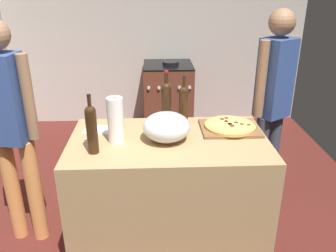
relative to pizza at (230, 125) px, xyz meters
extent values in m
cube|color=#511E19|center=(-0.62, 0.84, -0.93)|extent=(4.17, 3.77, 0.02)
cube|color=#BCB7AD|center=(-0.62, 2.48, 0.38)|extent=(4.17, 0.10, 2.60)
cube|color=tan|center=(-0.43, -0.14, -0.48)|extent=(1.31, 0.76, 0.89)
cube|color=brown|center=(0.00, 0.00, -0.02)|extent=(0.40, 0.32, 0.02)
cylinder|color=tan|center=(0.00, 0.00, 0.00)|extent=(0.35, 0.35, 0.02)
cylinder|color=#EAC660|center=(0.00, 0.00, 0.01)|extent=(0.31, 0.31, 0.00)
cylinder|color=brown|center=(0.08, -0.01, 0.01)|extent=(0.02, 0.02, 0.01)
cylinder|color=brown|center=(-0.02, 0.04, 0.01)|extent=(0.03, 0.03, 0.01)
cylinder|color=brown|center=(0.00, 0.11, 0.01)|extent=(0.03, 0.03, 0.01)
cylinder|color=brown|center=(0.01, -0.03, 0.01)|extent=(0.03, 0.03, 0.01)
cylinder|color=brown|center=(-0.02, 0.05, 0.01)|extent=(0.02, 0.02, 0.01)
cylinder|color=brown|center=(-0.01, 0.00, 0.01)|extent=(0.02, 0.02, 0.01)
cylinder|color=brown|center=(0.00, 0.00, 0.01)|extent=(0.03, 0.03, 0.01)
cylinder|color=brown|center=(0.05, 0.02, 0.01)|extent=(0.03, 0.03, 0.01)
cylinder|color=brown|center=(0.13, -0.02, 0.01)|extent=(0.02, 0.02, 0.01)
cylinder|color=brown|center=(-0.04, 0.09, 0.01)|extent=(0.03, 0.03, 0.01)
cylinder|color=#B2B2B7|center=(-0.45, -0.15, -0.03)|extent=(0.13, 0.13, 0.01)
ellipsoid|color=silver|center=(-0.45, -0.15, 0.06)|extent=(0.31, 0.31, 0.18)
cylinder|color=white|center=(-0.77, -0.16, 0.12)|extent=(0.10, 0.10, 0.30)
cylinder|color=#997551|center=(-0.77, -0.16, 0.12)|extent=(0.03, 0.03, 0.30)
cylinder|color=#331E0F|center=(-0.44, 0.18, 0.10)|extent=(0.08, 0.08, 0.26)
sphere|color=#331E0F|center=(-0.44, 0.18, 0.23)|extent=(0.08, 0.08, 0.08)
cylinder|color=#331E0F|center=(-0.44, 0.18, 0.29)|extent=(0.03, 0.03, 0.09)
cylinder|color=maroon|center=(-0.44, 0.18, 0.34)|extent=(0.03, 0.03, 0.01)
cylinder|color=#331E0F|center=(-0.90, -0.31, 0.10)|extent=(0.07, 0.07, 0.27)
sphere|color=#331E0F|center=(-0.90, -0.31, 0.24)|extent=(0.07, 0.07, 0.07)
cylinder|color=#331E0F|center=(-0.90, -0.31, 0.29)|extent=(0.02, 0.02, 0.07)
cylinder|color=black|center=(-0.90, -0.31, 0.33)|extent=(0.02, 0.02, 0.01)
cylinder|color=#331E0F|center=(-0.32, 0.10, 0.10)|extent=(0.07, 0.07, 0.25)
sphere|color=#331E0F|center=(-0.32, 0.10, 0.22)|extent=(0.07, 0.07, 0.07)
cylinder|color=#331E0F|center=(-0.32, 0.10, 0.28)|extent=(0.02, 0.02, 0.08)
cylinder|color=black|center=(-0.32, 0.10, 0.32)|extent=(0.02, 0.02, 0.01)
cube|color=white|center=(-0.91, 0.04, -0.03)|extent=(0.22, 0.17, 0.00)
cube|color=brown|center=(-0.34, 2.08, -0.49)|extent=(0.61, 0.61, 0.86)
cube|color=black|center=(-0.34, 2.08, -0.05)|extent=(0.61, 0.61, 0.02)
cylinder|color=silver|center=(-0.58, 1.76, -0.25)|extent=(0.04, 0.02, 0.04)
cylinder|color=silver|center=(-0.46, 1.76, -0.25)|extent=(0.04, 0.02, 0.04)
cylinder|color=silver|center=(-0.34, 1.76, -0.25)|extent=(0.04, 0.02, 0.04)
cylinder|color=silver|center=(-0.22, 1.76, -0.25)|extent=(0.04, 0.02, 0.04)
cylinder|color=silver|center=(-0.09, 1.76, -0.25)|extent=(0.04, 0.02, 0.04)
cylinder|color=black|center=(-0.31, 2.05, -0.02)|extent=(0.20, 0.20, 0.04)
cylinder|color=#D88C4C|center=(-1.59, 0.05, -0.51)|extent=(0.11, 0.11, 0.82)
cylinder|color=#D88C4C|center=(-1.42, 0.02, -0.51)|extent=(0.11, 0.11, 0.82)
cube|color=#334C8C|center=(-1.51, 0.03, 0.20)|extent=(0.25, 0.23, 0.61)
cylinder|color=#936B4C|center=(-1.35, 0.01, 0.22)|extent=(0.08, 0.08, 0.58)
cylinder|color=#383D4C|center=(0.50, 0.46, -0.51)|extent=(0.11, 0.11, 0.83)
cylinder|color=#383D4C|center=(0.36, 0.37, -0.51)|extent=(0.11, 0.11, 0.83)
cube|color=#334C8C|center=(0.43, 0.41, 0.22)|extent=(0.31, 0.30, 0.62)
cylinder|color=#936B4C|center=(0.57, 0.50, 0.24)|extent=(0.08, 0.08, 0.59)
cylinder|color=#936B4C|center=(0.29, 0.33, 0.24)|extent=(0.08, 0.08, 0.59)
sphere|color=#936B4C|center=(0.43, 0.41, 0.65)|extent=(0.20, 0.20, 0.20)
camera|label=1|loc=(-0.53, -2.22, 0.95)|focal=37.46mm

